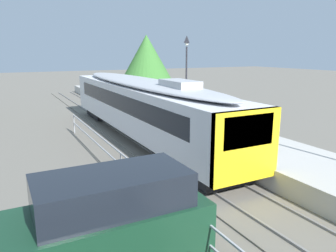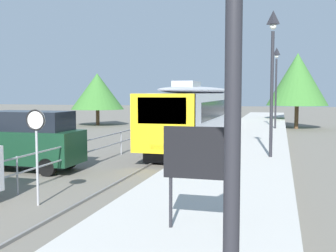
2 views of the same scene
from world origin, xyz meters
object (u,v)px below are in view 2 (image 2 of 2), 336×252
Objects in this scene: platform_lamp_far_end at (276,72)px; platform_notice_board at (198,156)px; speed_limit_sign at (36,133)px; platform_lamp_mid_platform at (272,56)px; parked_van_dark_green at (25,140)px; commuter_train at (203,110)px.

platform_notice_board is (-1.03, -21.56, -2.44)m from platform_lamp_far_end.
speed_limit_sign is (-6.44, -18.07, -2.50)m from platform_lamp_far_end.
platform_lamp_mid_platform reaches higher than platform_notice_board.
platform_notice_board is at bearing -92.74° from platform_lamp_far_end.
platform_lamp_mid_platform is at bearing 3.31° from parked_van_dark_green.
platform_lamp_far_end is at bearing 27.46° from commuter_train.
speed_limit_sign is 5.97m from parked_van_dark_green.
platform_notice_board is at bearing -42.37° from parked_van_dark_green.
speed_limit_sign is (-6.44, -5.29, -2.50)m from platform_lamp_mid_platform.
speed_limit_sign is at bearing 147.20° from platform_notice_board.
platform_lamp_mid_platform is 1.00× the size of platform_lamp_far_end.
commuter_train is 3.57× the size of platform_lamp_mid_platform.
commuter_train is 5.64m from platform_lamp_far_end.
parked_van_dark_green is (-10.02, -13.36, -3.33)m from platform_lamp_far_end.
platform_lamp_mid_platform reaches higher than parked_van_dark_green.
commuter_train reaches higher than speed_limit_sign.
platform_lamp_far_end is 21.72m from platform_notice_board.
commuter_train is at bearing 100.22° from platform_notice_board.
commuter_train reaches higher than parked_van_dark_green.
commuter_train is 15.85m from speed_limit_sign.
platform_lamp_far_end is at bearing 53.13° from parked_van_dark_green.
commuter_train reaches higher than platform_notice_board.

